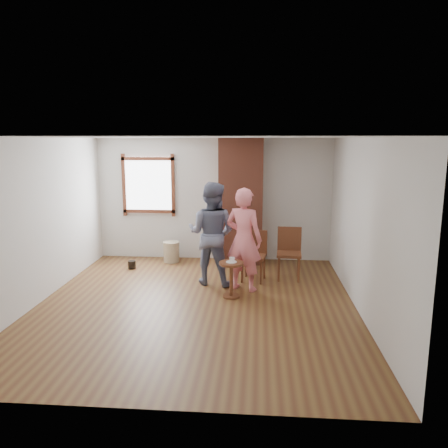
{
  "coord_description": "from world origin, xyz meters",
  "views": [
    {
      "loc": [
        0.97,
        -6.48,
        2.57
      ],
      "look_at": [
        0.38,
        0.8,
        1.15
      ],
      "focal_mm": 35.0,
      "sensor_mm": 36.0,
      "label": 1
    }
  ],
  "objects": [
    {
      "name": "dining_chair_left",
      "position": [
        0.9,
        1.35,
        0.51
      ],
      "size": [
        0.5,
        0.5,
        0.92
      ],
      "rotation": [
        0.0,
        0.0,
        -0.19
      ],
      "color": "brown",
      "rests_on": "ground"
    },
    {
      "name": "cake_plate",
      "position": [
        0.54,
        0.38,
        0.6
      ],
      "size": [
        0.18,
        0.18,
        0.01
      ],
      "primitive_type": "cylinder",
      "color": "white",
      "rests_on": "side_table"
    },
    {
      "name": "cake_slice",
      "position": [
        0.55,
        0.38,
        0.64
      ],
      "size": [
        0.08,
        0.07,
        0.06
      ],
      "primitive_type": "cube",
      "color": "white",
      "rests_on": "cake_plate"
    },
    {
      "name": "stoneware_crock",
      "position": [
        -0.87,
        2.4,
        0.22
      ],
      "size": [
        0.34,
        0.34,
        0.43
      ],
      "primitive_type": "cylinder",
      "rotation": [
        0.0,
        0.0,
        0.01
      ],
      "color": "#BEAD89",
      "rests_on": "ground"
    },
    {
      "name": "man",
      "position": [
        0.14,
        1.08,
        0.92
      ],
      "size": [
        1.04,
        0.89,
        1.84
      ],
      "primitive_type": "imported",
      "rotation": [
        0.0,
        0.0,
        2.9
      ],
      "color": "#16183E",
      "rests_on": "ground"
    },
    {
      "name": "ground",
      "position": [
        0.0,
        0.0,
        0.0
      ],
      "size": [
        5.5,
        5.5,
        0.0
      ],
      "primitive_type": "plane",
      "color": "brown",
      "rests_on": "ground"
    },
    {
      "name": "side_table",
      "position": [
        0.54,
        0.38,
        0.4
      ],
      "size": [
        0.4,
        0.4,
        0.6
      ],
      "color": "brown",
      "rests_on": "ground"
    },
    {
      "name": "dining_chair_right",
      "position": [
        1.55,
        1.5,
        0.53
      ],
      "size": [
        0.47,
        0.47,
        0.95
      ],
      "rotation": [
        0.0,
        0.0,
        -0.07
      ],
      "color": "brown",
      "rests_on": "ground"
    },
    {
      "name": "person_pink",
      "position": [
        0.72,
        0.77,
        0.89
      ],
      "size": [
        0.76,
        0.64,
        1.78
      ],
      "primitive_type": "imported",
      "rotation": [
        0.0,
        0.0,
        2.76
      ],
      "color": "pink",
      "rests_on": "ground"
    },
    {
      "name": "room_shell",
      "position": [
        -0.06,
        0.61,
        1.81
      ],
      "size": [
        5.04,
        5.52,
        2.62
      ],
      "color": "silver",
      "rests_on": "ground"
    },
    {
      "name": "brick_chimney",
      "position": [
        0.6,
        2.5,
        1.3
      ],
      "size": [
        0.9,
        0.5,
        2.6
      ],
      "primitive_type": "cube",
      "color": "#974B35",
      "rests_on": "ground"
    },
    {
      "name": "dark_pot",
      "position": [
        -1.57,
        1.84,
        0.08
      ],
      "size": [
        0.17,
        0.17,
        0.16
      ],
      "primitive_type": "cylinder",
      "rotation": [
        0.0,
        0.0,
        -0.1
      ],
      "color": "black",
      "rests_on": "ground"
    }
  ]
}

